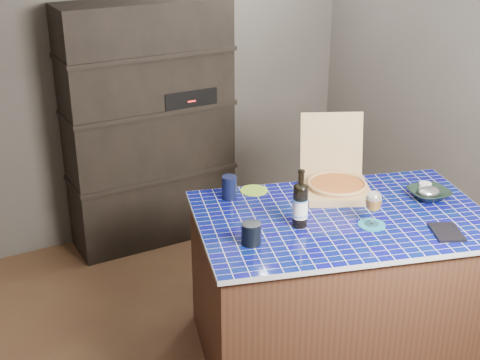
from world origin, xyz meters
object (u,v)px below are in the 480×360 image
mead_bottle (300,204)px  bowl (429,194)px  pizza_box (336,182)px  dvd_case (447,232)px  wine_glass (374,202)px  kitchen_island (338,284)px

mead_bottle → bowl: (0.83, -0.07, -0.10)m
pizza_box → dvd_case: (0.19, -0.70, -0.05)m
pizza_box → dvd_case: size_ratio=2.92×
mead_bottle → wine_glass: mead_bottle is taller
wine_glass → bowl: wine_glass is taller
mead_bottle → dvd_case: mead_bottle is taller
kitchen_island → dvd_case: dvd_case is taller
wine_glass → mead_bottle: bearing=151.7°
pizza_box → bowl: size_ratio=2.54×
mead_bottle → pizza_box: bearing=31.4°
dvd_case → bowl: bowl is taller
kitchen_island → bowl: (0.56, -0.06, 0.46)m
mead_bottle → bowl: size_ratio=1.40×
mead_bottle → dvd_case: size_ratio=1.61×
pizza_box → dvd_case: pizza_box is taller
dvd_case → bowl: size_ratio=0.87×
wine_glass → bowl: (0.50, 0.11, -0.11)m
wine_glass → bowl: size_ratio=0.85×
pizza_box → dvd_case: bearing=-48.8°
pizza_box → kitchen_island: bearing=-92.9°
wine_glass → dvd_case: (0.28, -0.26, -0.13)m
bowl → pizza_box: bearing=141.0°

